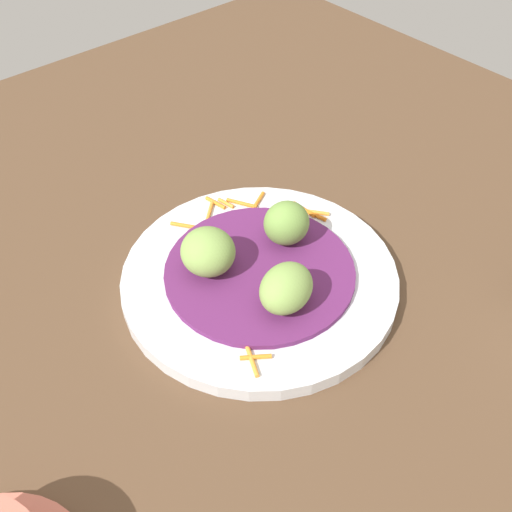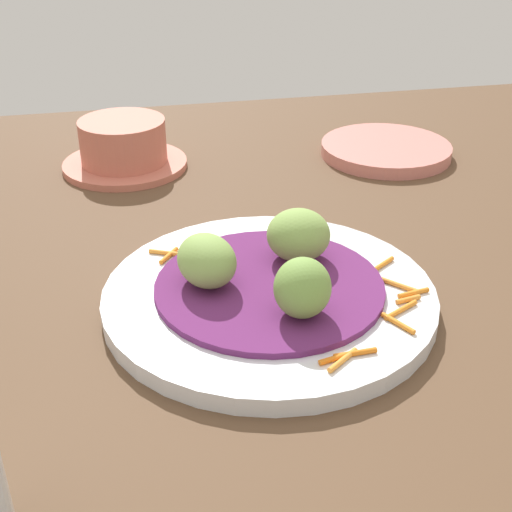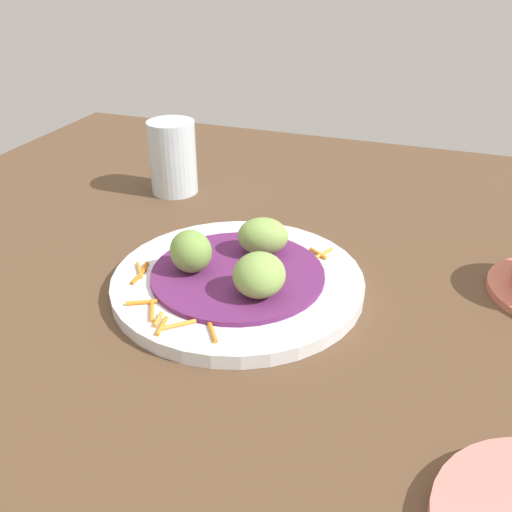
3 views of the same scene
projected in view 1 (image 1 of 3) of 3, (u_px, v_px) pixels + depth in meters
table_surface at (255, 293)px, 60.80cm from camera, size 110.00×110.00×2.00cm
main_plate at (260, 279)px, 59.83cm from camera, size 26.80×26.80×1.48cm
cabbage_bed at (260, 271)px, 59.12cm from camera, size 18.43×18.43×0.54cm
carrot_garnish at (252, 233)px, 63.17cm from camera, size 21.34×19.62×0.40cm
guac_scoop_left at (286, 223)px, 60.29cm from camera, size 5.58×5.76×4.54cm
guac_scoop_center at (208, 252)px, 57.52cm from camera, size 6.29×6.15×4.39cm
guac_scoop_right at (286, 288)px, 54.39cm from camera, size 5.89×6.64×4.13cm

